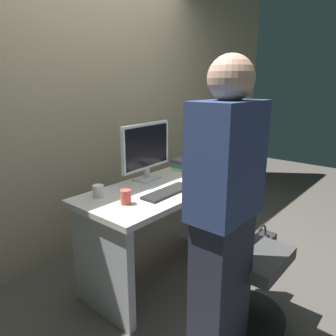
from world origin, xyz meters
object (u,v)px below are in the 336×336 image
monitor (146,148)px  cup_by_monitor (98,191)px  cup_near_keyboard (126,197)px  cell_phone (211,177)px  person_at_desk (224,218)px  mouse (192,181)px  book_stack (183,164)px  office_chair (241,256)px  keyboard (168,192)px  desk (163,215)px  handbag (260,251)px

monitor → cup_by_monitor: 0.55m
cup_near_keyboard → cell_phone: cup_near_keyboard is taller
person_at_desk → cup_by_monitor: person_at_desk is taller
mouse → cup_near_keyboard: bearing=173.1°
cup_near_keyboard → book_stack: (0.90, 0.23, 0.00)m
office_chair → keyboard: bearing=97.9°
person_at_desk → book_stack: bearing=47.3°
book_stack → cup_by_monitor: bearing=179.2°
office_chair → monitor: bearing=86.0°
person_at_desk → keyboard: (0.28, 0.62, -0.08)m
office_chair → cup_near_keyboard: bearing=123.0°
cup_by_monitor → book_stack: size_ratio=0.43×
person_at_desk → keyboard: bearing=65.6°
mouse → book_stack: bearing=47.5°
mouse → book_stack: (0.28, 0.30, 0.03)m
book_stack → keyboard: bearing=-152.1°
desk → office_chair: office_chair is taller
office_chair → cup_by_monitor: office_chair is taller
keyboard → cell_phone: bearing=-3.2°
book_stack → monitor: bearing=174.8°
office_chair → cup_by_monitor: 1.04m
keyboard → cup_by_monitor: (-0.36, 0.31, 0.03)m
book_stack → handbag: (0.14, -0.72, -0.66)m
monitor → handbag: bearing=-53.4°
office_chair → book_stack: size_ratio=4.81×
desk → person_at_desk: bearing=-116.9°
desk → handbag: bearing=-42.6°
mouse → cup_by_monitor: 0.73m
cup_near_keyboard → book_stack: 0.92m
keyboard → person_at_desk: bearing=-115.8°
handbag → monitor: bearing=126.6°
cup_by_monitor → handbag: 1.46m
cup_by_monitor → mouse: bearing=-25.6°
keyboard → book_stack: bearing=26.4°
mouse → cell_phone: (0.24, -0.02, -0.01)m
desk → handbag: (0.60, -0.55, -0.38)m
office_chair → desk: bearing=88.0°
office_chair → cell_phone: size_ratio=6.53×
monitor → cell_phone: 0.59m
office_chair → handbag: size_ratio=2.49×
person_at_desk → cup_near_keyboard: 0.70m
desk → cup_near_keyboard: cup_near_keyboard is taller
desk → monitor: bearing=79.5°
mouse → cell_phone: 0.24m
keyboard → cell_phone: size_ratio=2.99×
monitor → cup_near_keyboard: 0.58m
keyboard → cup_near_keyboard: size_ratio=4.59×
keyboard → handbag: bearing=-32.4°
monitor → keyboard: bearing=-112.4°
desk → monitor: monitor is taller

